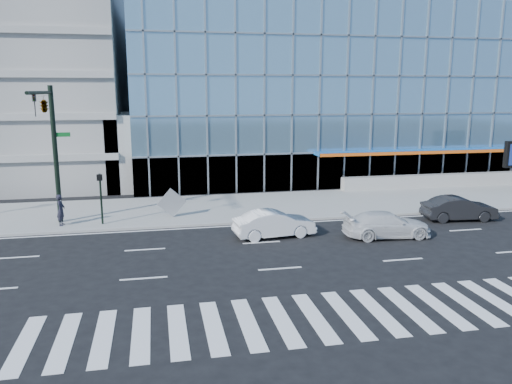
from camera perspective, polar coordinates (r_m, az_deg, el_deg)
ground at (r=26.40m, az=0.62°, el=-5.80°), size 160.00×160.00×0.00m
sidewalk at (r=33.97m, az=-2.22°, el=-1.72°), size 120.00×8.00×0.15m
theatre_building at (r=54.19m, az=9.53°, el=11.01°), size 42.00×26.00×15.00m
ramp_block at (r=42.91m, az=-12.41°, el=4.77°), size 6.00×8.00×6.00m
retaining_wall at (r=47.16m, az=27.11°, el=1.47°), size 30.00×0.80×1.00m
traffic_signal at (r=29.80m, az=-22.70°, el=7.39°), size 1.14×5.74×8.00m
ped_signal_post at (r=30.29m, az=-17.35°, el=0.12°), size 0.30×0.33×3.00m
white_suv at (r=28.11m, az=14.72°, el=-3.63°), size 4.90×2.24×1.39m
white_sedan at (r=27.25m, az=2.10°, el=-3.64°), size 4.59×2.03×1.47m
dark_sedan at (r=33.14m, az=22.20°, el=-1.75°), size 4.59×1.98×1.47m
pedestrian at (r=31.06m, az=-21.41°, el=-1.92°), size 0.50×0.71×1.83m
tilted_panel at (r=31.18m, az=-9.60°, el=-1.21°), size 1.83×0.27×1.84m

